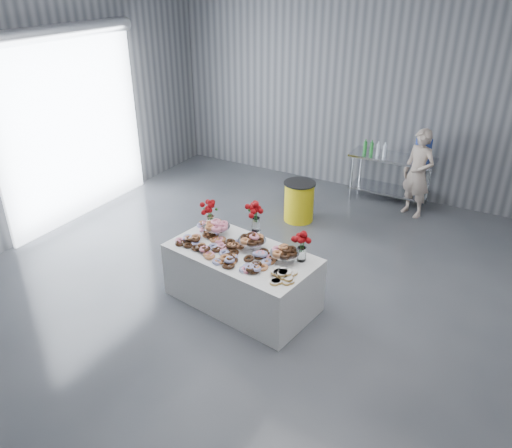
{
  "coord_description": "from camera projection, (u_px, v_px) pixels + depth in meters",
  "views": [
    {
      "loc": [
        2.71,
        -4.54,
        3.96
      ],
      "look_at": [
        -0.09,
        0.41,
        1.0
      ],
      "focal_mm": 35.0,
      "sensor_mm": 36.0,
      "label": 1
    }
  ],
  "objects": [
    {
      "name": "person",
      "position": [
        418.0,
        173.0,
        8.57
      ],
      "size": [
        0.67,
        0.57,
        1.55
      ],
      "primitive_type": "imported",
      "rotation": [
        0.0,
        0.0,
        -0.43
      ],
      "color": "#CC8C93",
      "rests_on": "ground"
    },
    {
      "name": "display_table",
      "position": [
        242.0,
        277.0,
        6.44
      ],
      "size": [
        2.03,
        1.27,
        0.75
      ],
      "primitive_type": "cube",
      "rotation": [
        0.0,
        0.0,
        -0.15
      ],
      "color": "white",
      "rests_on": "ground"
    },
    {
      "name": "donut_mounds",
      "position": [
        240.0,
        251.0,
        6.21
      ],
      "size": [
        1.9,
        1.06,
        0.09
      ],
      "primitive_type": null,
      "rotation": [
        0.0,
        0.0,
        -0.15
      ],
      "color": "#C98249",
      "rests_on": "display_table"
    },
    {
      "name": "cake_stand_mid",
      "position": [
        252.0,
        239.0,
        6.28
      ],
      "size": [
        0.36,
        0.36,
        0.17
      ],
      "color": "silver",
      "rests_on": "display_table"
    },
    {
      "name": "room_walls",
      "position": [
        226.0,
        100.0,
        5.47
      ],
      "size": [
        8.04,
        9.04,
        4.02
      ],
      "color": "gray",
      "rests_on": "ground"
    },
    {
      "name": "bouquet_center",
      "position": [
        256.0,
        214.0,
        6.37
      ],
      "size": [
        0.26,
        0.26,
        0.57
      ],
      "color": "silver",
      "rests_on": "display_table"
    },
    {
      "name": "drink_bottles",
      "position": [
        375.0,
        148.0,
        8.98
      ],
      "size": [
        0.54,
        0.08,
        0.27
      ],
      "primitive_type": null,
      "color": "#268C33",
      "rests_on": "prep_table"
    },
    {
      "name": "cake_stand_right",
      "position": [
        285.0,
        252.0,
        6.01
      ],
      "size": [
        0.36,
        0.36,
        0.17
      ],
      "color": "silver",
      "rests_on": "display_table"
    },
    {
      "name": "trash_barrel",
      "position": [
        299.0,
        201.0,
        8.57
      ],
      "size": [
        0.55,
        0.55,
        0.7
      ],
      "rotation": [
        0.0,
        0.0,
        0.39
      ],
      "color": "yellow",
      "rests_on": "ground"
    },
    {
      "name": "bouquet_left",
      "position": [
        210.0,
        208.0,
        6.72
      ],
      "size": [
        0.26,
        0.26,
        0.42
      ],
      "color": "white",
      "rests_on": "display_table"
    },
    {
      "name": "danish_pile",
      "position": [
        284.0,
        274.0,
        5.73
      ],
      "size": [
        0.48,
        0.48,
        0.11
      ],
      "primitive_type": null,
      "color": "white",
      "rests_on": "display_table"
    },
    {
      "name": "cake_stand_left",
      "position": [
        217.0,
        226.0,
        6.61
      ],
      "size": [
        0.36,
        0.36,
        0.17
      ],
      "color": "silver",
      "rests_on": "display_table"
    },
    {
      "name": "bouquet_right",
      "position": [
        302.0,
        239.0,
        5.96
      ],
      "size": [
        0.26,
        0.26,
        0.42
      ],
      "color": "white",
      "rests_on": "display_table"
    },
    {
      "name": "prep_table",
      "position": [
        391.0,
        171.0,
        9.11
      ],
      "size": [
        1.5,
        0.6,
        0.9
      ],
      "color": "silver",
      "rests_on": "ground"
    },
    {
      "name": "ground",
      "position": [
        247.0,
        306.0,
        6.51
      ],
      "size": [
        9.0,
        9.0,
        0.0
      ],
      "primitive_type": "plane",
      "color": "#3D3F45",
      "rests_on": "ground"
    },
    {
      "name": "water_jug",
      "position": [
        423.0,
        147.0,
        8.64
      ],
      "size": [
        0.28,
        0.28,
        0.55
      ],
      "color": "#456BEB",
      "rests_on": "prep_table"
    }
  ]
}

